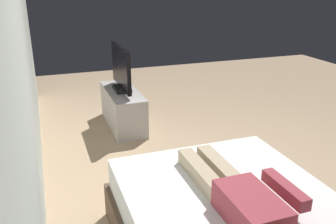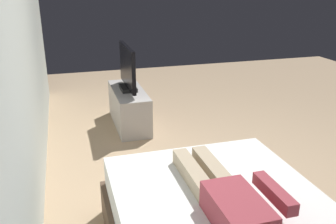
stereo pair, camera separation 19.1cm
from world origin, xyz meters
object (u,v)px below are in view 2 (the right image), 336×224
person (229,200)px  tv_stand (129,107)px  remote (273,187)px  tv (127,69)px

person → tv_stand: person is taller
remote → tv_stand: remote is taller
person → tv: (2.88, 0.11, 0.16)m
person → tv_stand: bearing=2.2°
person → tv: size_ratio=1.43×
person → remote: (0.15, -0.40, -0.07)m
tv → person: bearing=-177.8°
person → tv_stand: size_ratio=1.15×
person → remote: person is taller
remote → tv_stand: 2.79m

